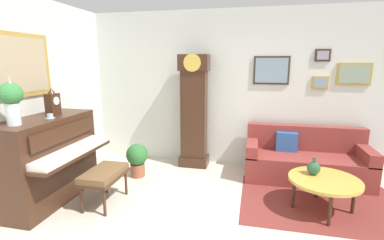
% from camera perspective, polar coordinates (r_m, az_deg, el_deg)
% --- Properties ---
extents(ground_plane, '(6.40, 6.00, 0.10)m').
position_cam_1_polar(ground_plane, '(3.37, 2.26, -23.38)').
color(ground_plane, beige).
extents(wall_back, '(5.30, 0.13, 2.80)m').
position_cam_1_polar(wall_back, '(5.16, 7.48, 6.27)').
color(wall_back, silver).
rests_on(wall_back, ground_plane).
extents(area_rug, '(2.10, 1.50, 0.01)m').
position_cam_1_polar(area_rug, '(4.32, 24.66, -15.28)').
color(area_rug, maroon).
rests_on(area_rug, ground_plane).
extents(piano, '(0.87, 1.44, 1.17)m').
position_cam_1_polar(piano, '(4.32, -27.37, -7.10)').
color(piano, '#3D2316').
rests_on(piano, ground_plane).
extents(piano_bench, '(0.42, 0.70, 0.48)m').
position_cam_1_polar(piano_bench, '(3.98, -17.53, -10.71)').
color(piano_bench, '#3D2316').
rests_on(piano_bench, ground_plane).
extents(grandfather_clock, '(0.52, 0.34, 2.03)m').
position_cam_1_polar(grandfather_clock, '(5.02, 0.41, 1.15)').
color(grandfather_clock, '#3D2316').
rests_on(grandfather_clock, ground_plane).
extents(couch, '(1.90, 0.80, 0.84)m').
position_cam_1_polar(couch, '(4.98, 22.07, -7.59)').
color(couch, maroon).
rests_on(couch, ground_plane).
extents(coffee_table, '(0.88, 0.88, 0.44)m').
position_cam_1_polar(coffee_table, '(4.00, 25.46, -11.19)').
color(coffee_table, gold).
rests_on(coffee_table, ground_plane).
extents(mantel_clock, '(0.13, 0.18, 0.38)m').
position_cam_1_polar(mantel_clock, '(4.30, -26.61, 3.17)').
color(mantel_clock, '#3D2316').
rests_on(mantel_clock, piano).
extents(flower_vase, '(0.26, 0.26, 0.58)m').
position_cam_1_polar(flower_vase, '(3.81, -33.02, 3.72)').
color(flower_vase, silver).
rests_on(flower_vase, piano).
extents(teacup, '(0.12, 0.12, 0.06)m').
position_cam_1_polar(teacup, '(4.09, -27.03, 0.63)').
color(teacup, '#ADC6D6').
rests_on(teacup, piano).
extents(green_jug, '(0.17, 0.17, 0.24)m').
position_cam_1_polar(green_jug, '(4.04, 23.61, -9.00)').
color(green_jug, '#234C33').
rests_on(green_jug, coffee_table).
extents(potted_plant, '(0.36, 0.36, 0.56)m').
position_cam_1_polar(potted_plant, '(4.78, -11.16, -7.61)').
color(potted_plant, '#935138').
rests_on(potted_plant, ground_plane).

